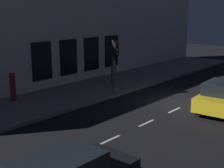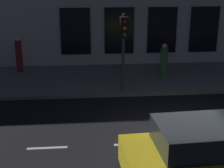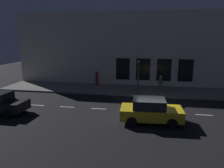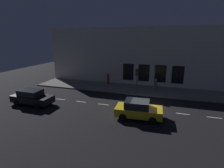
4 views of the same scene
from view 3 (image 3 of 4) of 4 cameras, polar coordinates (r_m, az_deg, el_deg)
ground_plane at (r=16.62m, az=10.78°, el=-7.24°), size 60.00×60.00×0.00m
sidewalk at (r=22.60m, az=10.68°, el=-1.83°), size 4.50×32.00×0.15m
building_facade at (r=24.53m, az=11.02°, el=8.87°), size 0.65×32.00×8.30m
lane_centre_line at (r=16.67m, az=14.25°, el=-7.33°), size 0.12×27.20×0.01m
traffic_light at (r=20.14m, az=6.92°, el=3.46°), size 0.47×0.32×3.23m
parked_car_1 at (r=14.44m, az=10.10°, el=-6.90°), size 2.11×4.05×1.58m
pedestrian_0 at (r=22.21m, az=12.58°, el=0.05°), size 0.39×0.39×1.62m
pedestrian_1 at (r=24.42m, az=-3.99°, el=1.54°), size 0.46×0.46×1.75m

